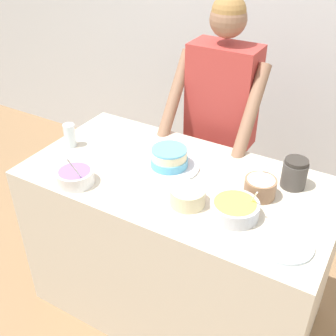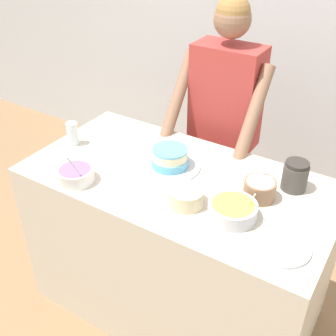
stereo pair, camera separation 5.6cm
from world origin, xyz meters
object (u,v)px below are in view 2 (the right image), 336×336
Objects in this scene: stoneware_jar at (295,176)px; person_baker at (224,113)px; drinking_glass at (73,134)px; frosting_bowl_purple at (76,174)px; ceramic_plate at (281,247)px; cake at (170,159)px; frosting_bowl_white at (260,189)px; frosting_bowl_yellow at (233,210)px; frosting_bowl_pink at (186,196)px.

person_baker is at bearing 143.79° from stoneware_jar.
stoneware_jar reaches higher than drinking_glass.
frosting_bowl_purple reaches higher than ceramic_plate.
frosting_bowl_purple is 0.96m from ceramic_plate.
stoneware_jar is (0.57, 0.15, 0.03)m from cake.
frosting_bowl_purple is (-0.33, -0.88, -0.04)m from person_baker.
person_baker is 11.49× the size of stoneware_jar.
frosting_bowl_white is 0.18m from stoneware_jar.
ceramic_plate is at bearing -21.17° from cake.
ceramic_plate is 1.58× the size of stoneware_jar.
frosting_bowl_purple is at bearing -151.10° from stoneware_jar.
frosting_bowl_yellow is (0.72, 0.15, 0.00)m from frosting_bowl_purple.
frosting_bowl_yellow reaches higher than frosting_bowl_white.
frosting_bowl_pink is 1.09× the size of stoneware_jar.
drinking_glass is at bearing -175.46° from frosting_bowl_white.
person_baker reaches higher than frosting_bowl_pink.
frosting_bowl_white is (0.46, -0.00, 0.00)m from cake.
frosting_bowl_yellow is at bearing -23.87° from cake.
frosting_bowl_white is 1.00× the size of stoneware_jar.
frosting_bowl_white is (0.76, 0.33, 0.01)m from frosting_bowl_purple.
ceramic_plate is at bearing -77.59° from stoneware_jar.
person_baker is at bearing 118.44° from frosting_bowl_yellow.
ceramic_plate is at bearing -52.41° from frosting_bowl_white.
frosting_bowl_yellow is 1.46× the size of frosting_bowl_white.
frosting_bowl_pink is (-0.25, -0.21, -0.01)m from frosting_bowl_white.
frosting_bowl_purple is at bearing -175.18° from ceramic_plate.
person_baker reaches higher than ceramic_plate.
person_baker is 1.02m from ceramic_plate.
person_baker is 0.94m from frosting_bowl_purple.
drinking_glass reaches higher than ceramic_plate.
ceramic_plate is (0.19, -0.25, -0.04)m from frosting_bowl_white.
frosting_bowl_yellow is 1.46× the size of stoneware_jar.
drinking_glass is at bearing 134.72° from frosting_bowl_purple.
drinking_glass is 1.22m from ceramic_plate.
frosting_bowl_yellow is at bearing -61.56° from person_baker.
person_baker is at bearing 104.09° from frosting_bowl_pink.
stoneware_jar reaches higher than cake.
frosting_bowl_purple is 0.35m from drinking_glass.
cake is 0.30m from frosting_bowl_pink.
stoneware_jar is (0.87, 0.48, 0.03)m from frosting_bowl_purple.
cake is at bearing 47.61° from frosting_bowl_purple.
drinking_glass is (-0.97, 0.10, 0.03)m from frosting_bowl_yellow.
ceramic_plate is (1.21, -0.17, -0.06)m from drinking_glass.
cake is 2.13× the size of stoneware_jar.
frosting_bowl_pink is 0.50m from stoneware_jar.
drinking_glass is at bearing -171.55° from cake.
stoneware_jar is at bearing 66.02° from frosting_bowl_yellow.
frosting_bowl_purple is at bearing -45.28° from drinking_glass.
cake is at bearing 179.78° from frosting_bowl_white.
frosting_bowl_purple is 0.86× the size of frosting_bowl_yellow.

